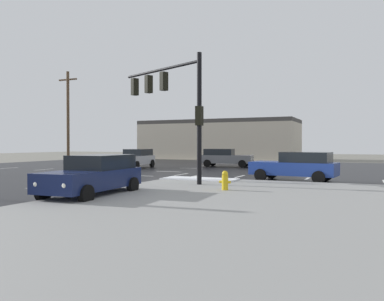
# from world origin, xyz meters

# --- Properties ---
(ground_plane) EXTENTS (120.00, 120.00, 0.00)m
(ground_plane) POSITION_xyz_m (0.00, 0.00, 0.00)
(ground_plane) COLOR slate
(road_asphalt) EXTENTS (44.00, 44.00, 0.02)m
(road_asphalt) POSITION_xyz_m (0.00, 0.00, 0.01)
(road_asphalt) COLOR black
(road_asphalt) RESTS_ON ground_plane
(sidewalk_corner) EXTENTS (18.00, 18.00, 0.14)m
(sidewalk_corner) POSITION_xyz_m (12.00, -12.00, 0.07)
(sidewalk_corner) COLOR gray
(sidewalk_corner) RESTS_ON ground_plane
(snow_strip_curbside) EXTENTS (4.00, 1.60, 0.06)m
(snow_strip_curbside) POSITION_xyz_m (5.00, -4.00, 0.17)
(snow_strip_curbside) COLOR white
(snow_strip_curbside) RESTS_ON sidewalk_corner
(lane_markings) EXTENTS (36.15, 36.15, 0.01)m
(lane_markings) POSITION_xyz_m (1.20, -1.38, 0.02)
(lane_markings) COLOR silver
(lane_markings) RESTS_ON road_asphalt
(traffic_signal_mast) EXTENTS (5.54, 2.53, 6.15)m
(traffic_signal_mast) POSITION_xyz_m (4.19, -5.55, 4.40)
(traffic_signal_mast) COLOR black
(traffic_signal_mast) RESTS_ON sidewalk_corner
(fire_hydrant) EXTENTS (0.48, 0.26, 0.79)m
(fire_hydrant) POSITION_xyz_m (7.78, -7.91, 0.54)
(fire_hydrant) COLOR gold
(fire_hydrant) RESTS_ON sidewalk_corner
(strip_building_background) EXTENTS (21.06, 8.00, 5.25)m
(strip_building_background) POSITION_xyz_m (-5.15, 26.61, 2.62)
(strip_building_background) COLOR #BCB29E
(strip_building_background) RESTS_ON ground_plane
(sedan_navy) EXTENTS (2.21, 4.61, 1.58)m
(sedan_navy) POSITION_xyz_m (3.59, -10.98, 0.85)
(sedan_navy) COLOR #141E47
(sedan_navy) RESTS_ON road_asphalt
(sedan_blue) EXTENTS (4.68, 2.43, 1.58)m
(sedan_blue) POSITION_xyz_m (9.67, -1.62, 0.85)
(sedan_blue) COLOR navy
(sedan_blue) RESTS_ON road_asphalt
(sedan_silver) EXTENTS (2.44, 4.68, 1.58)m
(sedan_silver) POSITION_xyz_m (-4.53, 4.73, 0.85)
(sedan_silver) COLOR #B7BABF
(sedan_silver) RESTS_ON road_asphalt
(sedan_grey) EXTENTS (4.68, 2.43, 1.58)m
(sedan_grey) POSITION_xyz_m (1.79, 9.27, 0.85)
(sedan_grey) COLOR slate
(sedan_grey) RESTS_ON road_asphalt
(utility_pole_far) EXTENTS (2.20, 0.28, 9.22)m
(utility_pole_far) POSITION_xyz_m (-13.85, 6.99, 4.82)
(utility_pole_far) COLOR brown
(utility_pole_far) RESTS_ON ground_plane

